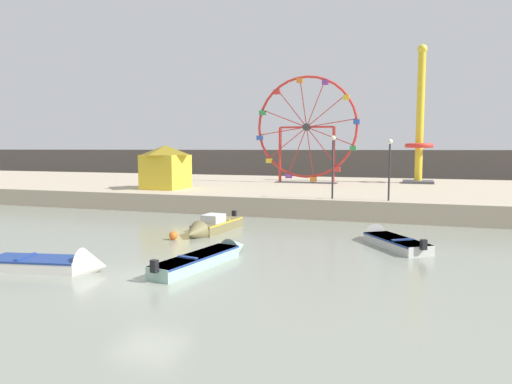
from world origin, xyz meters
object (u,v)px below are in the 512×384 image
(motorboat_olive_wood, at_px, (211,227))
(ferris_wheel_red_frame, at_px, (307,129))
(motorboat_white_red_stripe, at_px, (58,264))
(drop_tower_yellow_tower, at_px, (420,132))
(promenade_lamp_near, at_px, (333,158))
(promenade_lamp_far, at_px, (390,161))
(motorboat_pale_grey, at_px, (386,239))
(mooring_buoy_orange, at_px, (173,236))
(motorboat_seafoam, at_px, (210,256))
(carnival_booth_yellow_awning, at_px, (166,166))

(motorboat_olive_wood, bearing_deg, ferris_wheel_red_frame, -176.89)
(motorboat_white_red_stripe, xyz_separation_m, drop_tower_yellow_tower, (13.72, 32.52, 5.95))
(ferris_wheel_red_frame, bearing_deg, promenade_lamp_near, -71.26)
(promenade_lamp_near, xyz_separation_m, promenade_lamp_far, (3.57, -0.00, -0.14))
(drop_tower_yellow_tower, height_order, promenade_lamp_far, drop_tower_yellow_tower)
(promenade_lamp_near, bearing_deg, motorboat_pale_grey, -63.32)
(promenade_lamp_far, distance_m, mooring_buoy_orange, 14.44)
(motorboat_seafoam, distance_m, drop_tower_yellow_tower, 31.45)
(motorboat_seafoam, height_order, ferris_wheel_red_frame, ferris_wheel_red_frame)
(motorboat_white_red_stripe, distance_m, motorboat_pale_grey, 14.61)
(motorboat_white_red_stripe, bearing_deg, promenade_lamp_far, 44.43)
(motorboat_pale_grey, height_order, mooring_buoy_orange, motorboat_pale_grey)
(motorboat_seafoam, xyz_separation_m, ferris_wheel_red_frame, (-1.53, 26.53, 6.15))
(motorboat_seafoam, xyz_separation_m, drop_tower_yellow_tower, (8.72, 29.63, 5.93))
(promenade_lamp_near, bearing_deg, mooring_buoy_orange, -124.60)
(motorboat_white_red_stripe, height_order, mooring_buoy_orange, motorboat_white_red_stripe)
(motorboat_seafoam, height_order, motorboat_pale_grey, motorboat_pale_grey)
(motorboat_seafoam, relative_size, promenade_lamp_near, 1.47)
(carnival_booth_yellow_awning, bearing_deg, motorboat_seafoam, -54.47)
(promenade_lamp_near, distance_m, promenade_lamp_far, 3.57)
(motorboat_pale_grey, bearing_deg, promenade_lamp_far, -33.29)
(motorboat_pale_grey, height_order, drop_tower_yellow_tower, drop_tower_yellow_tower)
(motorboat_olive_wood, height_order, drop_tower_yellow_tower, drop_tower_yellow_tower)
(drop_tower_yellow_tower, relative_size, promenade_lamp_far, 3.33)
(motorboat_olive_wood, relative_size, mooring_buoy_orange, 12.01)
(carnival_booth_yellow_awning, bearing_deg, mooring_buoy_orange, -58.10)
(motorboat_pale_grey, bearing_deg, carnival_booth_yellow_awning, 24.38)
(motorboat_pale_grey, relative_size, mooring_buoy_orange, 10.62)
(motorboat_pale_grey, xyz_separation_m, promenade_lamp_far, (-0.14, 7.38, 3.62))
(motorboat_olive_wood, distance_m, ferris_wheel_red_frame, 21.35)
(motorboat_seafoam, xyz_separation_m, motorboat_olive_wood, (-2.60, 6.08, 0.08))
(motorboat_olive_wood, height_order, promenade_lamp_near, promenade_lamp_near)
(motorboat_olive_wood, distance_m, motorboat_pale_grey, 9.28)
(motorboat_pale_grey, xyz_separation_m, mooring_buoy_orange, (-10.32, -2.19, -0.03))
(promenade_lamp_far, bearing_deg, motorboat_pale_grey, -88.88)
(motorboat_seafoam, distance_m, carnival_booth_yellow_awning, 20.38)
(motorboat_olive_wood, bearing_deg, drop_tower_yellow_tower, 160.43)
(motorboat_olive_wood, xyz_separation_m, carnival_booth_yellow_awning, (-8.64, 10.67, 2.82))
(ferris_wheel_red_frame, height_order, drop_tower_yellow_tower, drop_tower_yellow_tower)
(motorboat_seafoam, bearing_deg, ferris_wheel_red_frame, 14.76)
(motorboat_white_red_stripe, xyz_separation_m, ferris_wheel_red_frame, (3.47, 29.42, 6.17))
(drop_tower_yellow_tower, height_order, carnival_booth_yellow_awning, drop_tower_yellow_tower)
(motorboat_olive_wood, relative_size, carnival_booth_yellow_awning, 1.40)
(mooring_buoy_orange, bearing_deg, motorboat_seafoam, -45.55)
(carnival_booth_yellow_awning, height_order, promenade_lamp_near, promenade_lamp_near)
(carnival_booth_yellow_awning, height_order, promenade_lamp_far, promenade_lamp_far)
(motorboat_olive_wood, relative_size, drop_tower_yellow_tower, 0.41)
(motorboat_white_red_stripe, height_order, motorboat_pale_grey, motorboat_white_red_stripe)
(motorboat_olive_wood, distance_m, drop_tower_yellow_tower, 26.77)
(motorboat_pale_grey, bearing_deg, mooring_buoy_orange, 67.55)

